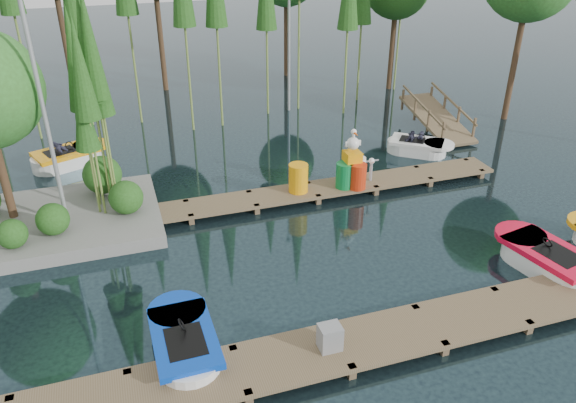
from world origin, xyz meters
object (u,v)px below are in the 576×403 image
object	(u,v)px
yellow_barrel	(298,178)
boat_yellow_far	(68,157)
utility_cabinet	(330,337)
island	(18,125)
drum_cluster	(353,169)
boat_red	(547,260)
boat_blue	(185,345)

from	to	relation	value
yellow_barrel	boat_yellow_far	bearing A→B (deg)	143.75
boat_yellow_far	utility_cabinet	bearing A→B (deg)	-68.94
island	yellow_barrel	xyz separation A→B (m)	(7.80, -0.79, -2.42)
utility_cabinet	yellow_barrel	bearing A→B (deg)	76.05
utility_cabinet	drum_cluster	size ratio (longest dim) A/B	0.29
island	boat_red	distance (m)	14.54
yellow_barrel	utility_cabinet	bearing A→B (deg)	-103.95
drum_cluster	island	bearing A→B (deg)	174.41
boat_blue	boat_yellow_far	distance (m)	11.40
boat_red	utility_cabinet	bearing A→B (deg)	179.73
boat_blue	yellow_barrel	world-z (taller)	yellow_barrel
island	yellow_barrel	size ratio (longest dim) A/B	7.26
boat_blue	yellow_barrel	bearing A→B (deg)	51.50
island	drum_cluster	bearing A→B (deg)	-5.59
boat_yellow_far	island	bearing A→B (deg)	-101.96
island	utility_cabinet	world-z (taller)	island
yellow_barrel	drum_cluster	xyz separation A→B (m)	(1.82, -0.15, 0.11)
boat_blue	boat_yellow_far	size ratio (longest dim) A/B	0.92
yellow_barrel	drum_cluster	bearing A→B (deg)	-4.77
boat_blue	utility_cabinet	size ratio (longest dim) A/B	5.05
boat_red	boat_blue	bearing A→B (deg)	170.10
boat_red	yellow_barrel	xyz separation A→B (m)	(-4.87, 5.73, 0.48)
island	boat_blue	world-z (taller)	island
boat_yellow_far	utility_cabinet	world-z (taller)	boat_yellow_far
boat_yellow_far	yellow_barrel	distance (m)	8.79
island	boat_red	size ratio (longest dim) A/B	2.13
boat_blue	boat_yellow_far	xyz separation A→B (m)	(-2.48, 11.13, 0.02)
boat_blue	drum_cluster	distance (m)	8.66
island	utility_cabinet	distance (m)	10.21
boat_yellow_far	yellow_barrel	size ratio (longest dim) A/B	3.33
yellow_barrel	drum_cluster	size ratio (longest dim) A/B	0.48
boat_red	boat_yellow_far	distance (m)	16.18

